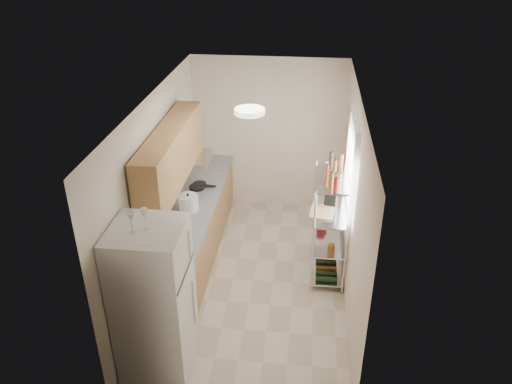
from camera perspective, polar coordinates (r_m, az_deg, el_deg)
room at (r=6.36m, az=-0.34°, el=-0.78°), size 2.52×4.42×2.62m
counter_run at (r=7.31m, az=-7.11°, el=-4.55°), size 0.63×3.51×0.90m
upper_cabinets at (r=6.41m, az=-9.68°, el=4.16°), size 0.33×2.20×0.72m
range_hood at (r=7.27m, az=-7.38°, el=3.69°), size 0.50×0.60×0.12m
window at (r=6.54m, az=10.74°, el=2.05°), size 0.06×1.00×1.46m
bakers_rack at (r=6.68m, az=8.56°, el=-1.45°), size 0.45×0.90×1.73m
ceiling_dome at (r=5.57m, az=-0.74°, el=9.23°), size 0.34×0.34×0.05m
refrigerator at (r=5.48m, az=-11.59°, el=-12.03°), size 0.73×0.73×1.78m
wine_glass_a at (r=4.88m, az=-14.06°, el=-3.41°), size 0.08×0.08×0.22m
wine_glass_b at (r=4.91m, az=-12.60°, el=-3.01°), size 0.08×0.08×0.22m
rice_cooker at (r=6.92m, az=-7.73°, el=-1.22°), size 0.27×0.27×0.22m
frying_pan_large at (r=7.51m, az=-6.78°, el=0.54°), size 0.26×0.26×0.04m
frying_pan_small at (r=7.58m, az=-6.46°, el=0.87°), size 0.23×0.23×0.04m
cutting_board at (r=6.68m, az=7.55°, el=-2.24°), size 0.36×0.43×0.03m
espresso_machine at (r=6.84m, az=8.66°, el=-0.36°), size 0.20×0.26×0.27m
storage_bag at (r=7.20m, az=7.56°, el=-3.31°), size 0.14×0.17×0.18m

